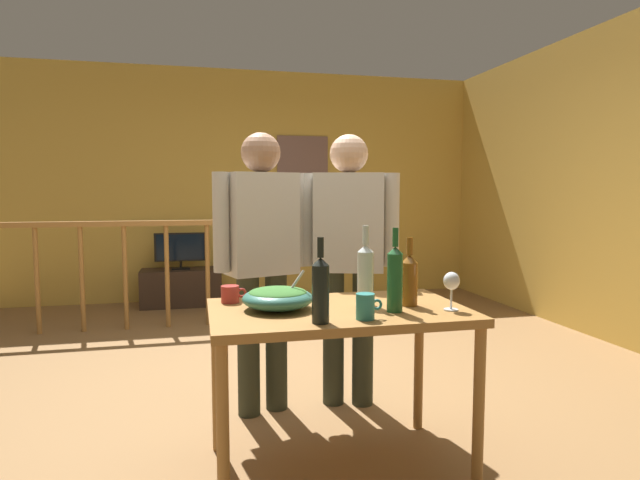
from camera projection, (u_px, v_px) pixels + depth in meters
ground_plane at (285, 393)px, 3.46m from camera, size 8.55×8.55×0.00m
back_wall at (241, 186)px, 6.52m from camera, size 5.98×0.10×2.77m
side_wall_right at (582, 183)px, 4.96m from camera, size 0.10×4.93×2.77m
framed_picture at (303, 166)px, 6.61m from camera, size 0.64×0.03×0.74m
stair_railing at (149, 261)px, 5.06m from camera, size 2.77×0.10×1.09m
tv_console at (181, 287)px, 6.12m from camera, size 0.90×0.40×0.42m
flat_screen_tv at (180, 248)px, 6.05m from camera, size 0.57×0.12×0.42m
serving_table at (338, 327)px, 2.46m from camera, size 1.17×0.72×0.77m
salad_bowl at (278, 297)px, 2.41m from camera, size 0.32×0.32×0.18m
wine_glass at (452, 283)px, 2.39m from camera, size 0.07×0.07×0.17m
wine_bottle_clear at (365, 273)px, 2.49m from camera, size 0.08×0.08×0.38m
wine_bottle_amber at (409, 279)px, 2.49m from camera, size 0.08×0.08×0.32m
wine_bottle_green at (395, 278)px, 2.36m from camera, size 0.07×0.07×0.38m
wine_bottle_dark at (321, 289)px, 2.15m from camera, size 0.07×0.07×0.35m
mug_red at (231, 294)px, 2.56m from camera, size 0.12×0.09×0.08m
mug_teal at (366, 306)px, 2.22m from camera, size 0.12×0.08×0.11m
person_standing_left at (262, 249)px, 3.09m from camera, size 0.56×0.33×1.65m
person_standing_right at (348, 246)px, 3.20m from camera, size 0.58×0.33×1.65m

